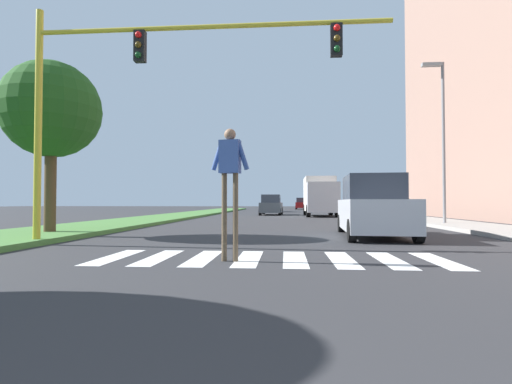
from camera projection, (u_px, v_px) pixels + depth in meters
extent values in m
plane|color=#2D2D30|center=(282.00, 217.00, 29.04)|extent=(140.00, 140.00, 0.00)
cube|color=silver|center=(115.00, 257.00, 7.68)|extent=(0.45, 2.20, 0.01)
cube|color=silver|center=(159.00, 257.00, 7.61)|extent=(0.45, 2.20, 0.01)
cube|color=silver|center=(203.00, 258.00, 7.54)|extent=(0.45, 2.20, 0.01)
cube|color=silver|center=(249.00, 258.00, 7.47)|extent=(0.45, 2.20, 0.01)
cube|color=silver|center=(295.00, 259.00, 7.40)|extent=(0.45, 2.20, 0.01)
cube|color=silver|center=(342.00, 260.00, 7.33)|extent=(0.45, 2.20, 0.01)
cube|color=silver|center=(390.00, 260.00, 7.26)|extent=(0.45, 2.20, 0.01)
cube|color=silver|center=(439.00, 261.00, 7.19)|extent=(0.45, 2.20, 0.01)
cube|color=#477A38|center=(174.00, 216.00, 27.64)|extent=(3.79, 64.00, 0.15)
cylinder|color=#4C3823|center=(50.00, 185.00, 12.49)|extent=(0.36, 0.36, 3.06)
sphere|color=#1E4C19|center=(51.00, 109.00, 12.55)|extent=(3.15, 3.15, 3.15)
cube|color=#9E9991|center=(399.00, 217.00, 26.42)|extent=(3.00, 64.00, 0.15)
cylinder|color=gold|center=(38.00, 124.00, 9.96)|extent=(0.18, 0.18, 6.00)
cylinder|color=gold|center=(210.00, 27.00, 9.68)|extent=(9.05, 0.12, 0.12)
cube|color=black|center=(140.00, 47.00, 9.81)|extent=(0.28, 0.20, 0.80)
sphere|color=red|center=(138.00, 35.00, 9.69)|extent=(0.16, 0.16, 0.16)
sphere|color=#4C380F|center=(138.00, 45.00, 9.69)|extent=(0.16, 0.16, 0.16)
sphere|color=#0F3F19|center=(138.00, 55.00, 9.68)|extent=(0.16, 0.16, 0.16)
cube|color=black|center=(336.00, 40.00, 9.42)|extent=(0.28, 0.20, 0.80)
sphere|color=red|center=(337.00, 28.00, 9.31)|extent=(0.16, 0.16, 0.16)
sphere|color=#4C380F|center=(337.00, 38.00, 9.30)|extent=(0.16, 0.16, 0.16)
sphere|color=#0F3F19|center=(337.00, 49.00, 9.30)|extent=(0.16, 0.16, 0.16)
cylinder|color=slate|center=(444.00, 142.00, 17.77)|extent=(0.14, 0.14, 7.50)
cube|color=gray|center=(432.00, 65.00, 17.91)|extent=(0.90, 0.24, 0.16)
cylinder|color=brown|center=(236.00, 217.00, 7.14)|extent=(0.11, 0.11, 1.65)
cylinder|color=brown|center=(224.00, 217.00, 7.18)|extent=(0.11, 0.11, 1.65)
cube|color=#334C8C|center=(230.00, 157.00, 7.19)|extent=(0.41, 0.29, 0.62)
cylinder|color=#334C8C|center=(242.00, 155.00, 7.14)|extent=(0.28, 0.13, 0.58)
cylinder|color=#334C8C|center=(218.00, 155.00, 7.24)|extent=(0.28, 0.13, 0.58)
sphere|color=#8C664C|center=(230.00, 135.00, 7.20)|extent=(0.25, 0.25, 0.22)
cube|color=#B7B7BC|center=(373.00, 215.00, 12.19)|extent=(2.19, 4.71, 0.96)
cube|color=#2D333D|center=(372.00, 188.00, 12.44)|extent=(1.83, 2.63, 0.79)
cylinder|color=black|center=(418.00, 231.00, 10.23)|extent=(0.26, 0.65, 0.64)
cylinder|color=black|center=(352.00, 231.00, 10.48)|extent=(0.26, 0.65, 0.64)
cylinder|color=black|center=(390.00, 224.00, 13.89)|extent=(0.26, 0.65, 0.64)
cylinder|color=black|center=(341.00, 223.00, 14.14)|extent=(0.26, 0.65, 0.64)
cube|color=#474C51|center=(271.00, 207.00, 32.85)|extent=(1.90, 4.17, 0.83)
cube|color=#2D333D|center=(271.00, 199.00, 32.66)|extent=(1.61, 1.90, 0.68)
cylinder|color=black|center=(264.00, 211.00, 34.53)|extent=(0.24, 0.65, 0.64)
cylinder|color=black|center=(281.00, 211.00, 34.35)|extent=(0.24, 0.65, 0.64)
cylinder|color=black|center=(260.00, 212.00, 31.33)|extent=(0.24, 0.65, 0.64)
cylinder|color=black|center=(280.00, 212.00, 31.15)|extent=(0.24, 0.65, 0.64)
cube|color=navy|center=(273.00, 206.00, 43.29)|extent=(2.10, 4.15, 0.79)
cube|color=#2D333D|center=(273.00, 200.00, 43.11)|extent=(1.69, 1.94, 0.65)
cylinder|color=black|center=(265.00, 209.00, 44.82)|extent=(0.28, 0.66, 0.64)
cylinder|color=black|center=(278.00, 209.00, 44.85)|extent=(0.28, 0.66, 0.64)
cylinder|color=black|center=(266.00, 209.00, 41.72)|extent=(0.28, 0.66, 0.64)
cylinder|color=black|center=(281.00, 209.00, 41.75)|extent=(0.28, 0.66, 0.64)
cube|color=maroon|center=(302.00, 205.00, 58.18)|extent=(1.97, 4.16, 0.85)
cube|color=#2D333D|center=(302.00, 200.00, 58.40)|extent=(1.63, 1.91, 0.69)
cylinder|color=black|center=(307.00, 207.00, 56.50)|extent=(0.26, 0.65, 0.64)
cylinder|color=black|center=(296.00, 207.00, 56.71)|extent=(0.26, 0.65, 0.64)
cylinder|color=black|center=(307.00, 207.00, 59.64)|extent=(0.26, 0.65, 0.64)
cylinder|color=black|center=(297.00, 207.00, 59.85)|extent=(0.26, 0.65, 0.64)
cube|color=#B7B7BC|center=(323.00, 197.00, 27.86)|extent=(2.30, 2.00, 2.20)
cube|color=beige|center=(319.00, 194.00, 30.95)|extent=(2.30, 4.20, 2.70)
cylinder|color=black|center=(337.00, 211.00, 27.75)|extent=(0.30, 0.90, 0.90)
cylinder|color=black|center=(308.00, 211.00, 27.91)|extent=(0.30, 0.90, 0.90)
cylinder|color=black|center=(331.00, 210.00, 31.89)|extent=(0.30, 0.90, 0.90)
cylinder|color=black|center=(305.00, 210.00, 32.05)|extent=(0.30, 0.90, 0.90)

